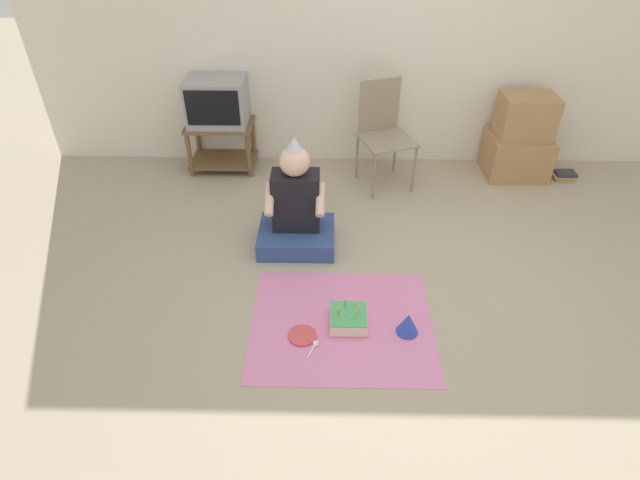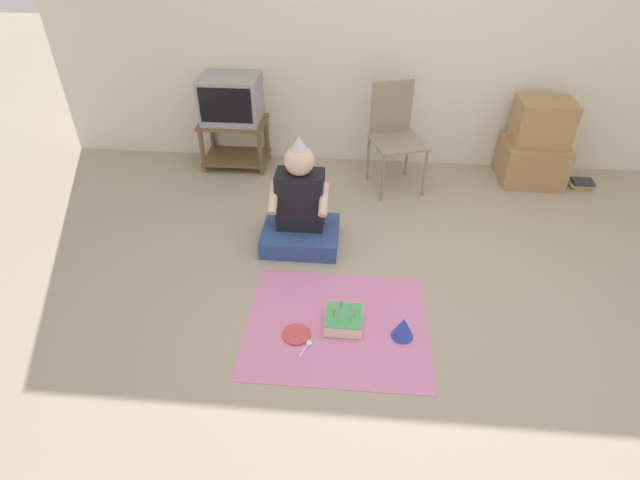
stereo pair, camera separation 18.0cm
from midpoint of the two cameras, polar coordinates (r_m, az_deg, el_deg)
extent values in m
plane|color=tan|center=(3.41, 7.54, -6.59)|extent=(16.00, 16.00, 0.00)
cube|color=silver|center=(4.68, 6.49, 23.39)|extent=(6.40, 0.06, 2.55)
cube|color=brown|center=(4.83, -12.46, 12.73)|extent=(0.61, 0.41, 0.03)
cube|color=brown|center=(4.97, -11.93, 8.95)|extent=(0.61, 0.41, 0.02)
cylinder|color=brown|center=(4.83, -15.74, 9.43)|extent=(0.04, 0.04, 0.46)
cylinder|color=brown|center=(4.70, -9.26, 9.61)|extent=(0.04, 0.04, 0.46)
cylinder|color=brown|center=(5.13, -14.80, 11.22)|extent=(0.04, 0.04, 0.46)
cylinder|color=brown|center=(5.01, -8.65, 11.41)|extent=(0.04, 0.04, 0.46)
cube|color=#99999E|center=(4.75, -12.81, 15.17)|extent=(0.52, 0.39, 0.41)
cube|color=black|center=(4.56, -13.35, 14.42)|extent=(0.46, 0.01, 0.31)
cube|color=gray|center=(4.44, 6.49, 11.28)|extent=(0.54, 0.55, 0.02)
cube|color=gray|center=(4.52, 5.63, 15.05)|extent=(0.36, 0.14, 0.47)
cylinder|color=gray|center=(4.30, 4.97, 7.23)|extent=(0.02, 0.02, 0.44)
cylinder|color=gray|center=(4.45, 9.58, 7.88)|extent=(0.02, 0.02, 0.44)
cylinder|color=gray|center=(4.63, 3.13, 9.53)|extent=(0.02, 0.02, 0.44)
cylinder|color=gray|center=(4.77, 7.51, 10.09)|extent=(0.02, 0.02, 0.44)
cube|color=#A87F51|center=(5.03, 20.53, 9.08)|extent=(0.55, 0.47, 0.38)
cube|color=#A87F51|center=(4.88, 21.48, 13.02)|extent=(0.47, 0.35, 0.38)
cube|color=#A88933|center=(5.18, 25.10, 6.43)|extent=(0.15, 0.11, 0.02)
cube|color=beige|center=(5.17, 25.23, 6.64)|extent=(0.19, 0.10, 0.02)
cube|color=#333338|center=(5.17, 25.36, 6.88)|extent=(0.18, 0.13, 0.03)
cube|color=#334C8C|center=(3.82, -4.03, 0.36)|extent=(0.57, 0.47, 0.14)
cube|color=black|center=(3.69, -4.16, 4.49)|extent=(0.35, 0.21, 0.45)
sphere|color=beige|center=(3.53, -4.39, 8.93)|extent=(0.22, 0.22, 0.22)
cone|color=silver|center=(3.47, -4.50, 10.95)|extent=(0.12, 0.12, 0.09)
cylinder|color=beige|center=(3.59, -7.23, 4.63)|extent=(0.06, 0.24, 0.19)
cylinder|color=beige|center=(3.56, -1.43, 4.61)|extent=(0.06, 0.24, 0.19)
cube|color=pink|center=(3.21, 0.87, -9.55)|extent=(1.15, 0.99, 0.01)
cube|color=#F4E0C6|center=(3.18, 1.61, -9.05)|extent=(0.23, 0.23, 0.08)
cube|color=#4CB266|center=(3.15, 1.63, -8.50)|extent=(0.23, 0.23, 0.01)
cylinder|color=#E58CCC|center=(3.13, 2.82, -8.16)|extent=(0.01, 0.01, 0.06)
sphere|color=#FFCC4C|center=(3.10, 2.84, -7.65)|extent=(0.01, 0.01, 0.01)
cylinder|color=yellow|center=(3.16, 2.48, -7.57)|extent=(0.01, 0.01, 0.06)
sphere|color=#FFCC4C|center=(3.13, 2.49, -7.07)|extent=(0.01, 0.01, 0.01)
cylinder|color=#4C7FE5|center=(3.17, 1.27, -7.36)|extent=(0.01, 0.01, 0.06)
sphere|color=#FFCC4C|center=(3.14, 1.28, -6.85)|extent=(0.01, 0.01, 0.01)
cylinder|color=yellow|center=(3.14, 0.54, -7.81)|extent=(0.01, 0.01, 0.06)
sphere|color=#FFCC4C|center=(3.12, 0.55, -7.31)|extent=(0.01, 0.01, 0.01)
cylinder|color=#EA4C4C|center=(3.11, 0.50, -8.36)|extent=(0.01, 0.01, 0.06)
sphere|color=#FFCC4C|center=(3.09, 0.50, -7.86)|extent=(0.01, 0.01, 0.01)
cylinder|color=#E58CCC|center=(3.08, 1.21, -8.90)|extent=(0.01, 0.01, 0.06)
sphere|color=#FFCC4C|center=(3.06, 1.22, -8.40)|extent=(0.01, 0.01, 0.01)
cylinder|color=#66C666|center=(3.09, 2.46, -8.75)|extent=(0.01, 0.01, 0.06)
sphere|color=#FFCC4C|center=(3.07, 2.47, -8.24)|extent=(0.01, 0.01, 0.01)
cone|color=blue|center=(3.14, 8.40, -9.43)|extent=(0.14, 0.14, 0.15)
cylinder|color=#D84C4C|center=(3.13, -3.71, -10.85)|extent=(0.18, 0.18, 0.01)
ellipsoid|color=white|center=(3.09, -2.20, -11.73)|extent=(0.04, 0.05, 0.01)
cube|color=white|center=(3.05, -2.77, -12.67)|extent=(0.05, 0.10, 0.01)
camera|label=1|loc=(0.09, -91.56, -1.15)|focal=28.00mm
camera|label=2|loc=(0.09, 88.44, 1.15)|focal=28.00mm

